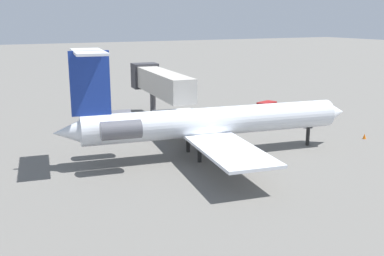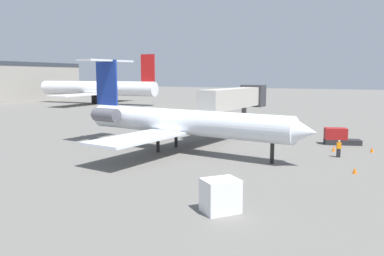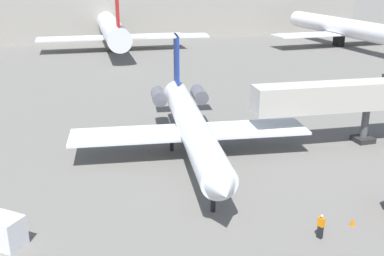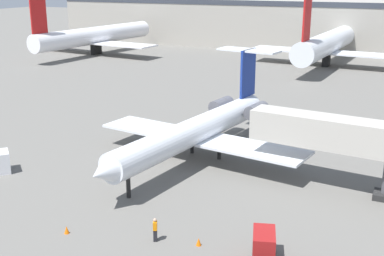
{
  "view_description": "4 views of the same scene",
  "coord_description": "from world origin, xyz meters",
  "px_view_note": "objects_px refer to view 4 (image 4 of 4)",
  "views": [
    {
      "loc": [
        -32.55,
        18.64,
        12.18
      ],
      "look_at": [
        3.5,
        0.38,
        2.32
      ],
      "focal_mm": 42.19,
      "sensor_mm": 36.0,
      "label": 1
    },
    {
      "loc": [
        -33.52,
        -18.69,
        7.93
      ],
      "look_at": [
        -0.98,
        -3.48,
        2.99
      ],
      "focal_mm": 36.08,
      "sensor_mm": 36.0,
      "label": 2
    },
    {
      "loc": [
        -9.45,
        -37.64,
        16.22
      ],
      "look_at": [
        2.4,
        0.61,
        2.27
      ],
      "focal_mm": 42.53,
      "sensor_mm": 36.0,
      "label": 3
    },
    {
      "loc": [
        20.93,
        -42.51,
        17.26
      ],
      "look_at": [
        1.77,
        -1.48,
        3.54
      ],
      "focal_mm": 46.75,
      "sensor_mm": 36.0,
      "label": 4
    }
  ],
  "objects_px": {
    "parked_airliner_west_mid": "(327,44)",
    "baggage_tug_lead": "(264,250)",
    "ground_crew_marshaller": "(155,230)",
    "regional_jet": "(200,128)",
    "traffic_cone_far": "(199,242)",
    "parked_airliner_west_end": "(95,36)",
    "cargo_container_uld": "(0,162)",
    "traffic_cone_near": "(67,230)",
    "jet_bridge": "(360,138)"
  },
  "relations": [
    {
      "from": "ground_crew_marshaller",
      "to": "parked_airliner_west_end",
      "type": "bearing_deg",
      "value": 128.11
    },
    {
      "from": "cargo_container_uld",
      "to": "parked_airliner_west_end",
      "type": "bearing_deg",
      "value": 118.76
    },
    {
      "from": "jet_bridge",
      "to": "parked_airliner_west_mid",
      "type": "bearing_deg",
      "value": 102.78
    },
    {
      "from": "cargo_container_uld",
      "to": "traffic_cone_near",
      "type": "height_order",
      "value": "cargo_container_uld"
    },
    {
      "from": "jet_bridge",
      "to": "cargo_container_uld",
      "type": "relative_size",
      "value": 6.33
    },
    {
      "from": "ground_crew_marshaller",
      "to": "cargo_container_uld",
      "type": "distance_m",
      "value": 19.67
    },
    {
      "from": "regional_jet",
      "to": "jet_bridge",
      "type": "height_order",
      "value": "regional_jet"
    },
    {
      "from": "cargo_container_uld",
      "to": "regional_jet",
      "type": "bearing_deg",
      "value": 35.65
    },
    {
      "from": "traffic_cone_far",
      "to": "traffic_cone_near",
      "type": "bearing_deg",
      "value": -165.08
    },
    {
      "from": "ground_crew_marshaller",
      "to": "parked_airliner_west_mid",
      "type": "xyz_separation_m",
      "value": [
        -2.77,
        75.64,
        3.64
      ]
    },
    {
      "from": "parked_airliner_west_mid",
      "to": "traffic_cone_near",
      "type": "bearing_deg",
      "value": -92.5
    },
    {
      "from": "jet_bridge",
      "to": "baggage_tug_lead",
      "type": "bearing_deg",
      "value": -105.46
    },
    {
      "from": "regional_jet",
      "to": "traffic_cone_far",
      "type": "xyz_separation_m",
      "value": [
        6.74,
        -15.22,
        -2.95
      ]
    },
    {
      "from": "jet_bridge",
      "to": "traffic_cone_far",
      "type": "xyz_separation_m",
      "value": [
        -8.27,
        -13.39,
        -4.49
      ]
    },
    {
      "from": "traffic_cone_far",
      "to": "parked_airliner_west_end",
      "type": "relative_size",
      "value": 0.01
    },
    {
      "from": "baggage_tug_lead",
      "to": "traffic_cone_far",
      "type": "height_order",
      "value": "baggage_tug_lead"
    },
    {
      "from": "jet_bridge",
      "to": "ground_crew_marshaller",
      "type": "height_order",
      "value": "jet_bridge"
    },
    {
      "from": "baggage_tug_lead",
      "to": "regional_jet",
      "type": "bearing_deg",
      "value": 126.32
    },
    {
      "from": "jet_bridge",
      "to": "parked_airliner_west_end",
      "type": "height_order",
      "value": "parked_airliner_west_end"
    },
    {
      "from": "parked_airliner_west_mid",
      "to": "baggage_tug_lead",
      "type": "bearing_deg",
      "value": -82.24
    },
    {
      "from": "parked_airliner_west_mid",
      "to": "regional_jet",
      "type": "bearing_deg",
      "value": -91.0
    },
    {
      "from": "traffic_cone_far",
      "to": "regional_jet",
      "type": "bearing_deg",
      "value": 113.89
    },
    {
      "from": "traffic_cone_far",
      "to": "parked_airliner_west_end",
      "type": "distance_m",
      "value": 89.25
    },
    {
      "from": "cargo_container_uld",
      "to": "traffic_cone_far",
      "type": "relative_size",
      "value": 4.72
    },
    {
      "from": "ground_crew_marshaller",
      "to": "traffic_cone_far",
      "type": "xyz_separation_m",
      "value": [
        2.93,
        0.69,
        -0.58
      ]
    },
    {
      "from": "cargo_container_uld",
      "to": "parked_airliner_west_end",
      "type": "distance_m",
      "value": 73.22
    },
    {
      "from": "traffic_cone_near",
      "to": "parked_airliner_west_mid",
      "type": "relative_size",
      "value": 0.02
    },
    {
      "from": "baggage_tug_lead",
      "to": "traffic_cone_near",
      "type": "xyz_separation_m",
      "value": [
        -13.6,
        -2.3,
        -0.56
      ]
    },
    {
      "from": "baggage_tug_lead",
      "to": "traffic_cone_far",
      "type": "relative_size",
      "value": 7.7
    },
    {
      "from": "jet_bridge",
      "to": "traffic_cone_near",
      "type": "distance_m",
      "value": 23.89
    },
    {
      "from": "ground_crew_marshaller",
      "to": "traffic_cone_far",
      "type": "height_order",
      "value": "ground_crew_marshaller"
    },
    {
      "from": "traffic_cone_near",
      "to": "jet_bridge",
      "type": "bearing_deg",
      "value": 42.35
    },
    {
      "from": "baggage_tug_lead",
      "to": "cargo_container_uld",
      "type": "xyz_separation_m",
      "value": [
        -26.49,
        4.43,
        0.15
      ]
    },
    {
      "from": "ground_crew_marshaller",
      "to": "parked_airliner_west_mid",
      "type": "bearing_deg",
      "value": 92.09
    },
    {
      "from": "ground_crew_marshaller",
      "to": "cargo_container_uld",
      "type": "xyz_separation_m",
      "value": [
        -19.03,
        5.0,
        0.13
      ]
    },
    {
      "from": "cargo_container_uld",
      "to": "baggage_tug_lead",
      "type": "bearing_deg",
      "value": -9.49
    },
    {
      "from": "cargo_container_uld",
      "to": "ground_crew_marshaller",
      "type": "bearing_deg",
      "value": -14.73
    },
    {
      "from": "ground_crew_marshaller",
      "to": "baggage_tug_lead",
      "type": "relative_size",
      "value": 0.4
    },
    {
      "from": "traffic_cone_far",
      "to": "cargo_container_uld",
      "type": "bearing_deg",
      "value": 168.89
    },
    {
      "from": "cargo_container_uld",
      "to": "traffic_cone_near",
      "type": "distance_m",
      "value": 14.55
    },
    {
      "from": "parked_airliner_west_end",
      "to": "baggage_tug_lead",
      "type": "bearing_deg",
      "value": -48.02
    },
    {
      "from": "traffic_cone_near",
      "to": "traffic_cone_far",
      "type": "height_order",
      "value": "same"
    },
    {
      "from": "regional_jet",
      "to": "jet_bridge",
      "type": "relative_size",
      "value": 1.69
    },
    {
      "from": "regional_jet",
      "to": "parked_airliner_west_end",
      "type": "bearing_deg",
      "value": 133.45
    },
    {
      "from": "baggage_tug_lead",
      "to": "traffic_cone_near",
      "type": "distance_m",
      "value": 13.81
    },
    {
      "from": "parked_airliner_west_mid",
      "to": "traffic_cone_far",
      "type": "bearing_deg",
      "value": -85.66
    },
    {
      "from": "traffic_cone_far",
      "to": "jet_bridge",
      "type": "bearing_deg",
      "value": 58.3
    },
    {
      "from": "regional_jet",
      "to": "baggage_tug_lead",
      "type": "bearing_deg",
      "value": -53.68
    },
    {
      "from": "traffic_cone_near",
      "to": "traffic_cone_far",
      "type": "xyz_separation_m",
      "value": [
        9.07,
        2.42,
        0.0
      ]
    },
    {
      "from": "jet_bridge",
      "to": "parked_airliner_west_mid",
      "type": "distance_m",
      "value": 63.12
    }
  ]
}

